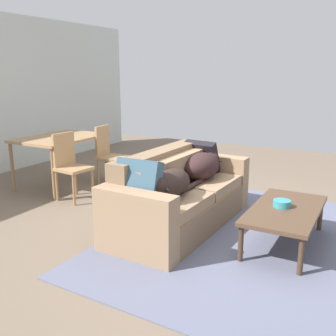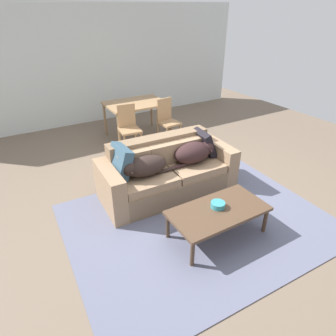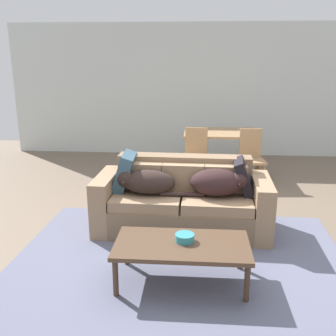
{
  "view_description": "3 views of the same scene",
  "coord_description": "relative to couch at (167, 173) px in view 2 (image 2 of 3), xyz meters",
  "views": [
    {
      "loc": [
        -4.02,
        -1.79,
        1.75
      ],
      "look_at": [
        -0.3,
        0.24,
        0.69
      ],
      "focal_mm": 41.8,
      "sensor_mm": 36.0,
      "label": 1
    },
    {
      "loc": [
        -2.18,
        -3.22,
        2.58
      ],
      "look_at": [
        -0.32,
        -0.05,
        0.55
      ],
      "focal_mm": 31.13,
      "sensor_mm": 36.0,
      "label": 2
    },
    {
      "loc": [
        -0.07,
        -4.25,
        2.04
      ],
      "look_at": [
        -0.41,
        0.21,
        0.75
      ],
      "focal_mm": 41.57,
      "sensor_mm": 36.0,
      "label": 3
    }
  ],
  "objects": [
    {
      "name": "ground_plane",
      "position": [
        0.23,
        -0.15,
        -0.34
      ],
      "size": [
        10.0,
        10.0,
        0.0
      ],
      "primitive_type": "plane",
      "color": "#72604F"
    },
    {
      "name": "back_partition",
      "position": [
        0.23,
        3.85,
        1.01
      ],
      "size": [
        8.0,
        0.12,
        2.7
      ],
      "primitive_type": "cube",
      "color": "silver",
      "rests_on": "ground"
    },
    {
      "name": "area_rug",
      "position": [
        -0.0,
        -0.86,
        -0.34
      ],
      "size": [
        3.51,
        2.75,
        0.01
      ],
      "primitive_type": "cube",
      "rotation": [
        0.0,
        0.0,
        -0.03
      ],
      "color": "slate",
      "rests_on": "ground"
    },
    {
      "name": "couch",
      "position": [
        0.0,
        0.0,
        0.0
      ],
      "size": [
        2.08,
        0.92,
        0.86
      ],
      "rotation": [
        0.0,
        0.0,
        -0.03
      ],
      "color": "#7A6148",
      "rests_on": "ground"
    },
    {
      "name": "dog_on_left_cushion",
      "position": [
        -0.43,
        -0.1,
        0.28
      ],
      "size": [
        0.79,
        0.36,
        0.29
      ],
      "rotation": [
        0.0,
        0.0,
        -0.03
      ],
      "color": "#2E221E",
      "rests_on": "couch"
    },
    {
      "name": "dog_on_right_cushion",
      "position": [
        0.42,
        -0.11,
        0.3
      ],
      "size": [
        0.77,
        0.41,
        0.32
      ],
      "rotation": [
        0.0,
        0.0,
        -0.03
      ],
      "color": "#301E1E",
      "rests_on": "couch"
    },
    {
      "name": "throw_pillow_by_left_arm",
      "position": [
        -0.72,
        0.08,
        0.34
      ],
      "size": [
        0.3,
        0.47,
        0.48
      ],
      "primitive_type": "cube",
      "rotation": [
        0.0,
        0.31,
        0.04
      ],
      "color": "#355366",
      "rests_on": "couch"
    },
    {
      "name": "throw_pillow_by_right_arm",
      "position": [
        0.72,
        0.03,
        0.33
      ],
      "size": [
        0.3,
        0.45,
        0.44
      ],
      "primitive_type": "cube",
      "rotation": [
        0.0,
        -0.38,
        -0.09
      ],
      "color": "black",
      "rests_on": "couch"
    },
    {
      "name": "coffee_table",
      "position": [
        0.04,
        -1.2,
        0.02
      ],
      "size": [
        1.23,
        0.64,
        0.4
      ],
      "color": "#503928",
      "rests_on": "ground"
    },
    {
      "name": "bowl_on_coffee_table",
      "position": [
        0.06,
        -1.15,
        0.09
      ],
      "size": [
        0.18,
        0.18,
        0.07
      ],
      "primitive_type": "cylinder",
      "color": "teal",
      "rests_on": "coffee_table"
    },
    {
      "name": "dining_table",
      "position": [
        0.58,
        2.33,
        0.36
      ],
      "size": [
        1.28,
        0.92,
        0.77
      ],
      "color": "#A67F56",
      "rests_on": "ground"
    },
    {
      "name": "dining_chair_near_left",
      "position": [
        0.14,
        1.75,
        0.17
      ],
      "size": [
        0.44,
        0.44,
        0.92
      ],
      "rotation": [
        0.0,
        0.0,
        -0.11
      ],
      "color": "#A67F56",
      "rests_on": "ground"
    },
    {
      "name": "dining_chair_near_right",
      "position": [
        1.04,
        1.77,
        0.16
      ],
      "size": [
        0.44,
        0.44,
        0.91
      ],
      "rotation": [
        0.0,
        0.0,
        0.1
      ],
      "color": "#A67F56",
      "rests_on": "ground"
    }
  ]
}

